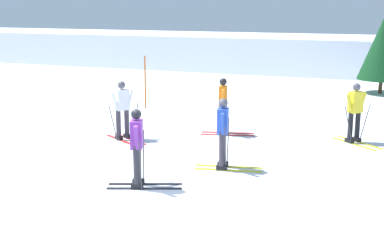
% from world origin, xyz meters
% --- Properties ---
extents(ground_plane, '(120.00, 120.00, 0.00)m').
position_xyz_m(ground_plane, '(0.00, 0.00, 0.00)').
color(ground_plane, silver).
extents(far_snow_ridge, '(80.00, 6.37, 2.03)m').
position_xyz_m(far_snow_ridge, '(0.00, 21.37, 1.02)').
color(far_snow_ridge, silver).
rests_on(far_snow_ridge, ground).
extents(skier_purple, '(1.63, 0.95, 1.71)m').
position_xyz_m(skier_purple, '(-0.37, -0.08, 0.92)').
color(skier_purple, black).
rests_on(skier_purple, ground).
extents(skier_white, '(1.57, 1.12, 1.71)m').
position_xyz_m(skier_white, '(-2.61, 3.36, 0.92)').
color(skier_white, red).
rests_on(skier_white, ground).
extents(skier_blue, '(1.64, 0.99, 1.71)m').
position_xyz_m(skier_blue, '(0.95, 1.77, 0.92)').
color(skier_blue, gold).
rests_on(skier_blue, ground).
extents(skier_orange, '(1.64, 0.98, 1.71)m').
position_xyz_m(skier_orange, '(-0.07, 4.99, 0.92)').
color(skier_orange, red).
rests_on(skier_orange, ground).
extents(skier_yellow, '(1.46, 1.31, 1.71)m').
position_xyz_m(skier_yellow, '(3.70, 5.39, 0.92)').
color(skier_yellow, gold).
rests_on(skier_yellow, ground).
extents(trail_marker_pole, '(0.06, 0.06, 1.99)m').
position_xyz_m(trail_marker_pole, '(-4.00, 7.70, 1.00)').
color(trail_marker_pole, '#C65614').
rests_on(trail_marker_pole, ground).
extents(conifer_far_right, '(2.09, 2.09, 3.49)m').
position_xyz_m(conifer_far_right, '(4.22, 14.48, 2.06)').
color(conifer_far_right, '#513823').
rests_on(conifer_far_right, ground).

